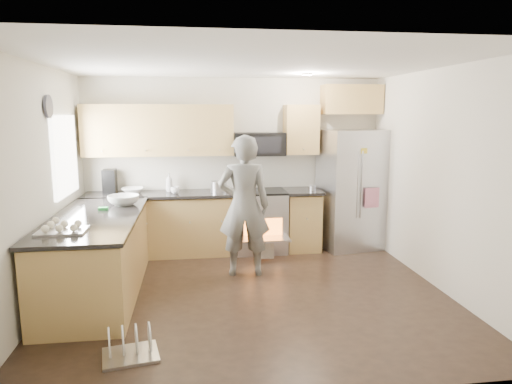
{
  "coord_description": "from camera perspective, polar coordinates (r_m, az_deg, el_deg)",
  "views": [
    {
      "loc": [
        -0.62,
        -4.98,
        2.07
      ],
      "look_at": [
        0.13,
        0.5,
        1.12
      ],
      "focal_mm": 32.0,
      "sensor_mm": 36.0,
      "label": 1
    }
  ],
  "objects": [
    {
      "name": "ground",
      "position": [
        5.43,
        -0.63,
        -12.62
      ],
      "size": [
        4.5,
        4.5,
        0.0
      ],
      "primitive_type": "plane",
      "color": "black",
      "rests_on": "ground"
    },
    {
      "name": "room_shell",
      "position": [
        5.05,
        -1.1,
        5.28
      ],
      "size": [
        4.54,
        4.04,
        2.62
      ],
      "color": "beige",
      "rests_on": "ground"
    },
    {
      "name": "back_cabinet_run",
      "position": [
        6.82,
        -7.37,
        0.37
      ],
      "size": [
        4.45,
        0.64,
        2.5
      ],
      "color": "#A27D41",
      "rests_on": "ground"
    },
    {
      "name": "peninsula",
      "position": [
        5.59,
        -19.22,
        -7.46
      ],
      "size": [
        0.96,
        2.36,
        1.05
      ],
      "color": "#A27D41",
      "rests_on": "ground"
    },
    {
      "name": "stove_range",
      "position": [
        6.89,
        0.5,
        -1.89
      ],
      "size": [
        0.76,
        0.97,
        1.79
      ],
      "color": "#B7B7BC",
      "rests_on": "ground"
    },
    {
      "name": "refrigerator",
      "position": [
        7.18,
        11.81,
        0.3
      ],
      "size": [
        1.0,
        0.84,
        1.83
      ],
      "rotation": [
        0.0,
        0.0,
        0.17
      ],
      "color": "#B7B7BC",
      "rests_on": "ground"
    },
    {
      "name": "person",
      "position": [
        5.82,
        -1.5,
        -1.76
      ],
      "size": [
        0.69,
        0.48,
        1.81
      ],
      "primitive_type": "imported",
      "rotation": [
        0.0,
        0.0,
        3.07
      ],
      "color": "slate",
      "rests_on": "ground"
    },
    {
      "name": "dish_rack",
      "position": [
        4.29,
        -15.46,
        -18.32
      ],
      "size": [
        0.53,
        0.45,
        0.29
      ],
      "rotation": [
        0.0,
        0.0,
        0.19
      ],
      "color": "#B7B7BC",
      "rests_on": "ground"
    }
  ]
}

